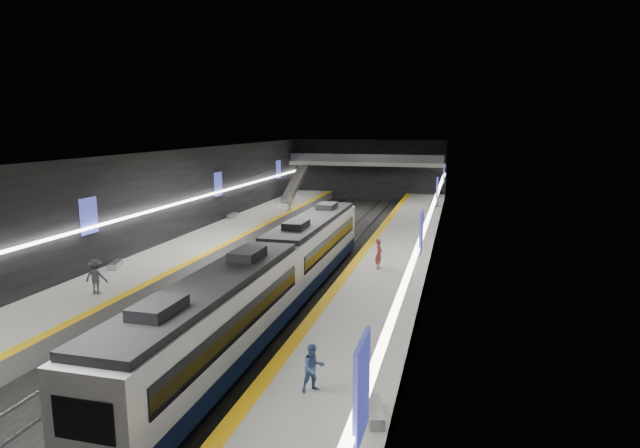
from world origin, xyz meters
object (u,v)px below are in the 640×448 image
(passenger_right_b, at_px, (313,369))
(passenger_right_a, at_px, (379,254))
(train, at_px, (275,273))
(passenger_left_a, at_px, (290,202))
(bench_right_far, at_px, (434,205))
(passenger_left_b, at_px, (96,277))
(escalator, at_px, (295,184))
(bench_right_near, at_px, (375,412))
(bench_left_near, at_px, (116,265))
(bench_left_far, at_px, (232,216))

(passenger_right_b, bearing_deg, passenger_right_a, 52.98)
(train, height_order, passenger_left_a, train)
(bench_right_far, xyz_separation_m, passenger_left_b, (-15.96, -35.81, 0.75))
(passenger_right_b, bearing_deg, escalator, 70.40)
(bench_right_near, bearing_deg, passenger_right_a, 84.15)
(escalator, distance_m, bench_right_near, 49.20)
(passenger_left_a, bearing_deg, passenger_left_b, 15.01)
(bench_right_near, distance_m, passenger_right_a, 17.45)
(bench_right_far, bearing_deg, passenger_right_b, -79.56)
(escalator, xyz_separation_m, passenger_left_b, (0.68, -37.71, -0.95))
(passenger_right_a, distance_m, passenger_right_b, 16.15)
(bench_left_near, distance_m, passenger_right_b, 20.44)
(train, bearing_deg, passenger_left_a, 106.36)
(passenger_right_b, height_order, passenger_left_a, passenger_left_a)
(bench_right_near, height_order, passenger_right_a, passenger_right_a)
(passenger_left_a, bearing_deg, bench_right_far, 130.93)
(bench_left_near, relative_size, passenger_left_b, 0.86)
(bench_left_near, bearing_deg, passenger_right_b, -55.29)
(train, relative_size, escalator, 3.76)
(escalator, bearing_deg, bench_right_far, -6.51)
(bench_left_near, height_order, bench_left_far, bench_left_far)
(bench_right_near, height_order, bench_right_far, bench_right_far)
(bench_left_near, relative_size, bench_right_near, 1.00)
(bench_right_far, bearing_deg, passenger_left_b, -101.02)
(escalator, xyz_separation_m, bench_left_near, (-1.65, -32.80, -1.70))
(escalator, relative_size, bench_right_near, 4.94)
(train, bearing_deg, bench_left_near, 167.08)
(bench_left_far, xyz_separation_m, passenger_left_a, (4.00, 5.77, 0.75))
(escalator, distance_m, passenger_right_a, 32.34)
(passenger_right_a, bearing_deg, train, 152.13)
(bench_left_far, height_order, bench_right_near, bench_left_far)
(escalator, distance_m, passenger_left_b, 37.73)
(bench_right_near, relative_size, passenger_left_b, 0.86)
(train, height_order, bench_left_near, train)
(bench_left_near, xyz_separation_m, passenger_right_b, (16.37, -12.23, 0.64))
(passenger_right_a, bearing_deg, bench_right_far, 2.08)
(train, xyz_separation_m, bench_right_far, (6.64, 33.57, -1.00))
(escalator, height_order, passenger_left_a, escalator)
(bench_right_far, distance_m, passenger_right_b, 43.18)
(passenger_right_a, bearing_deg, passenger_left_a, 37.81)
(train, bearing_deg, escalator, 105.74)
(bench_left_far, bearing_deg, bench_left_near, -90.85)
(escalator, distance_m, bench_right_far, 16.84)
(bench_left_near, relative_size, passenger_left_a, 0.84)
(bench_right_far, xyz_separation_m, passenger_right_b, (-1.93, -43.13, 0.64))
(train, relative_size, bench_left_near, 18.56)
(passenger_right_a, xyz_separation_m, passenger_right_b, (0.19, -16.15, -0.12))
(bench_right_far, relative_size, passenger_right_b, 0.97)
(bench_left_near, xyz_separation_m, bench_right_far, (18.29, 30.90, 0.00))
(train, bearing_deg, bench_right_far, 78.81)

